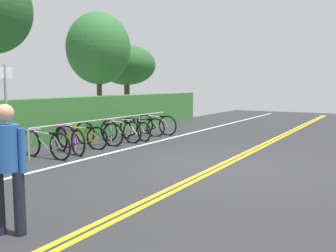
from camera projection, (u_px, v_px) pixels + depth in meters
ground_plane at (223, 166)px, 8.66m from camera, size 36.46×12.75×0.05m
centre_line_yellow_inner at (226, 165)px, 8.61m from camera, size 32.81×0.10×0.00m
centre_line_yellow_outer at (220, 164)px, 8.69m from camera, size 32.81×0.10×0.00m
bike_lane_stripe_white at (113, 152)px, 10.28m from camera, size 32.81×0.12×0.00m
bike_rack at (111, 124)px, 11.75m from camera, size 6.36×0.05×0.81m
bicycle_0 at (45, 144)px, 9.45m from camera, size 0.46×1.79×0.75m
bicycle_1 at (69, 140)px, 10.14m from camera, size 0.62×1.64×0.75m
bicycle_2 at (82, 137)px, 10.84m from camera, size 0.49×1.72×0.72m
bicycle_3 at (99, 134)px, 11.48m from camera, size 0.46×1.78×0.76m
bicycle_4 at (120, 131)px, 12.14m from camera, size 0.46×1.71×0.75m
bicycle_5 at (135, 130)px, 12.64m from camera, size 0.59×1.63×0.70m
bicycle_6 at (142, 127)px, 13.50m from camera, size 0.63×1.65×0.72m
bicycle_7 at (156, 125)px, 13.98m from camera, size 0.46×1.79×0.79m
pedestrian at (7, 161)px, 4.53m from camera, size 0.32×0.45×1.63m
sign_post_near at (6, 106)px, 8.27m from camera, size 0.36×0.06×2.30m
hedge_backdrop at (93, 115)px, 14.08m from camera, size 15.31×0.84×1.42m
tree_far_right at (99, 49)px, 15.54m from camera, size 2.68×2.68×4.86m
tree_extra at (127, 65)px, 19.17m from camera, size 3.00×3.00×3.89m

